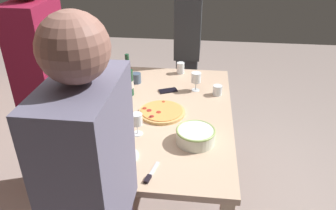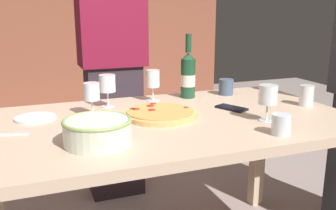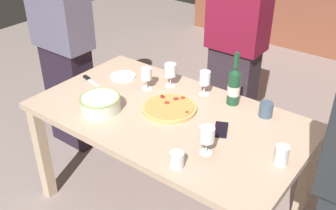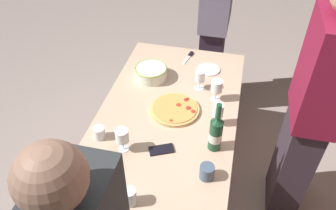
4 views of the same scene
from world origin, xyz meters
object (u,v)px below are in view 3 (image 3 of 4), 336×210
dining_table (168,127)px  side_plate (123,76)px  wine_glass_far_right (146,75)px  cup_ceramic (266,110)px  serving_bowl (100,103)px  wine_glass_near_pizza (205,79)px  wine_glass_far_left (170,70)px  cup_spare (177,160)px  wine_glass_by_bottle (207,136)px  wine_bottle (234,86)px  cup_amber (282,155)px  cell_phone (221,130)px  pizza_knife (89,80)px  person_guest_left (236,44)px  person_host (63,43)px  pizza (169,108)px

dining_table → side_plate: 0.58m
wine_glass_far_right → cup_ceramic: wine_glass_far_right is taller
serving_bowl → wine_glass_near_pizza: bearing=54.3°
wine_glass_far_left → cup_spare: 0.82m
wine_glass_by_bottle → side_plate: bearing=157.6°
wine_bottle → cup_spare: 0.69m
dining_table → side_plate: size_ratio=9.26×
cup_amber → cell_phone: (-0.37, 0.07, -0.04)m
serving_bowl → wine_glass_far_left: wine_glass_far_left is taller
cup_spare → pizza_knife: size_ratio=0.43×
dining_table → cup_amber: size_ratio=16.10×
pizza_knife → cup_amber: bearing=-1.9°
dining_table → cup_amber: (0.70, -0.03, 0.14)m
wine_glass_by_bottle → serving_bowl: bearing=-177.7°
dining_table → person_guest_left: (-0.04, 0.87, 0.24)m
cup_spare → side_plate: bearing=147.3°
wine_glass_near_pizza → wine_bottle: bearing=2.8°
person_guest_left → cell_phone: bearing=21.6°
side_plate → cell_phone: size_ratio=1.20×
cup_amber → person_host: 1.81m
serving_bowl → cup_spare: bearing=-12.2°
pizza → serving_bowl: (-0.32, -0.25, 0.04)m
pizza → cell_phone: bearing=-0.4°
pizza → wine_bottle: size_ratio=0.98×
dining_table → wine_glass_far_left: bearing=124.6°
wine_glass_by_bottle → wine_bottle: bearing=104.7°
cup_spare → cup_ceramic: bearing=77.9°
dining_table → side_plate: (-0.53, 0.19, 0.10)m
pizza → wine_glass_by_bottle: 0.46m
pizza_knife → wine_glass_near_pizza: bearing=23.2°
wine_glass_far_right → person_guest_left: (0.25, 0.71, 0.04)m
side_plate → person_host: size_ratio=0.10×
wine_bottle → pizza_knife: 0.98m
cup_ceramic → person_guest_left: bearing=132.5°
wine_glass_far_left → serving_bowl: bearing=-106.1°
wine_bottle → cup_ceramic: 0.24m
wine_bottle → wine_glass_far_left: bearing=-173.9°
wine_glass_far_right → wine_glass_near_pizza: bearing=26.0°
wine_glass_by_bottle → person_host: person_host is taller
person_guest_left → pizza_knife: bearing=-39.5°
wine_glass_far_right → cup_ceramic: size_ratio=1.72×
wine_glass_far_left → cup_spare: wine_glass_far_left is taller
pizza → side_plate: (-0.51, 0.15, -0.01)m
pizza → person_host: size_ratio=0.19×
cell_phone → person_guest_left: (-0.37, 0.83, 0.14)m
pizza → serving_bowl: 0.41m
dining_table → person_host: size_ratio=0.93×
pizza → cell_phone: 0.35m
wine_glass_far_right → person_host: 0.80m
wine_glass_far_right → cup_spare: (0.61, -0.51, -0.06)m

